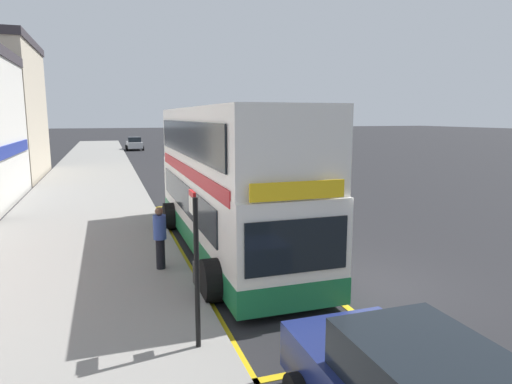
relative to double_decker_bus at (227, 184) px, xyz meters
name	(u,v)px	position (x,y,z in m)	size (l,w,h in m)	color
ground_plane	(176,162)	(2.46, 27.70, -2.06)	(260.00, 260.00, 0.00)	black
pavement_near	(94,164)	(-4.54, 27.70, -1.99)	(6.00, 76.00, 0.14)	gray
double_decker_bus	(227,184)	(0.00, 0.00, 0.00)	(3.23, 10.94, 4.40)	white
bus_bay_markings	(225,248)	(-0.06, 0.09, -2.06)	(2.97, 14.69, 0.01)	gold
bus_stop_sign	(196,257)	(-2.13, -5.97, -0.32)	(0.09, 0.51, 2.74)	black
parked_car_silver_ahead	(134,144)	(-0.15, 44.54, -1.26)	(2.09, 4.20, 1.62)	#B2B5BA
pedestrian_waiting_near_sign	(160,235)	(-2.27, -1.67, -1.02)	(0.34, 0.34, 1.66)	black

